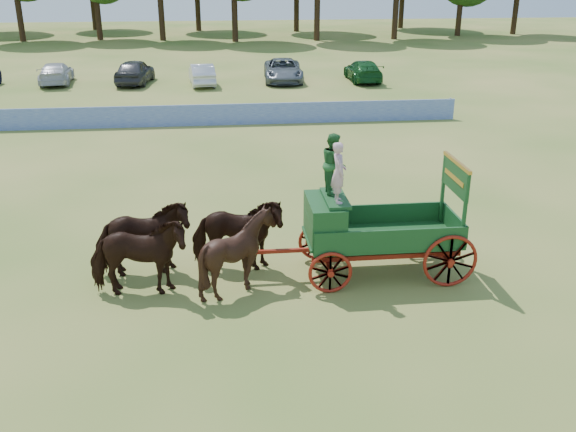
% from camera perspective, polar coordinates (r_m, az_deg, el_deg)
% --- Properties ---
extents(ground, '(160.00, 160.00, 0.00)m').
position_cam_1_polar(ground, '(15.58, -5.14, -7.55)').
color(ground, '#A48E4A').
rests_on(ground, ground).
extents(horse_lead_left, '(2.42, 1.15, 2.02)m').
position_cam_1_polar(horse_lead_left, '(15.75, -13.19, -3.61)').
color(horse_lead_left, black).
rests_on(horse_lead_left, ground).
extents(horse_lead_right, '(2.50, 1.35, 2.02)m').
position_cam_1_polar(horse_lead_right, '(16.75, -12.80, -2.01)').
color(horse_lead_right, black).
rests_on(horse_lead_right, ground).
extents(horse_wheel_left, '(2.03, 1.85, 2.02)m').
position_cam_1_polar(horse_wheel_left, '(15.62, -4.42, -3.27)').
color(horse_wheel_left, black).
rests_on(horse_wheel_left, ground).
extents(horse_wheel_right, '(2.48, 1.29, 2.02)m').
position_cam_1_polar(horse_wheel_right, '(16.63, -4.56, -1.69)').
color(horse_wheel_right, black).
rests_on(horse_wheel_right, ground).
extents(farm_dray, '(6.00, 2.00, 3.68)m').
position_cam_1_polar(farm_dray, '(16.26, 5.95, -0.00)').
color(farm_dray, '#97280F').
rests_on(farm_dray, ground).
extents(sponsor_banner, '(26.00, 0.08, 1.05)m').
position_cam_1_polar(sponsor_banner, '(32.41, -7.83, 8.87)').
color(sponsor_banner, '#1E40A7').
rests_on(sponsor_banner, ground).
extents(parked_cars, '(37.89, 6.73, 1.62)m').
position_cam_1_polar(parked_cars, '(44.71, -15.43, 12.07)').
color(parked_cars, silver).
rests_on(parked_cars, ground).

